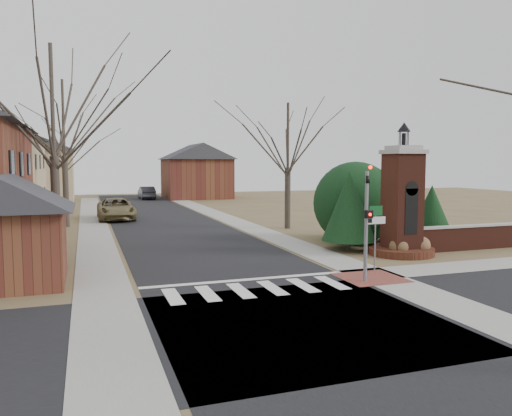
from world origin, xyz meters
name	(u,v)px	position (x,y,z in m)	size (l,w,h in m)	color
ground	(264,295)	(0.00, 0.00, 0.00)	(120.00, 120.00, 0.00)	brown
main_street	(166,223)	(0.00, 22.00, 0.01)	(8.00, 70.00, 0.01)	black
cross_street	(300,321)	(0.00, -3.00, 0.01)	(120.00, 8.00, 0.01)	black
crosswalk_zone	(257,289)	(0.00, 0.80, 0.01)	(8.00, 2.20, 0.02)	silver
stop_bar	(244,280)	(0.00, 2.30, 0.01)	(8.00, 0.35, 0.02)	silver
sidewalk_right_main	(231,220)	(5.20, 22.00, 0.01)	(2.00, 60.00, 0.02)	gray
sidewalk_left	(94,225)	(-5.20, 22.00, 0.01)	(2.00, 60.00, 0.02)	gray
curb_apron	(371,278)	(4.80, 1.00, 0.01)	(2.40, 2.40, 0.02)	brown
traffic_signal_pole	(367,214)	(4.30, 0.57, 2.59)	(0.28, 0.41, 4.50)	slate
sign_post	(375,225)	(5.59, 1.99, 1.95)	(0.90, 0.07, 2.75)	slate
brick_gate_monument	(402,211)	(9.00, 4.99, 2.17)	(3.20, 3.20, 6.47)	#4F2117
brick_garden_wall	(474,237)	(13.50, 5.00, 0.66)	(7.50, 0.50, 1.30)	#4F2117
garage_left	(5,225)	(-8.52, 4.49, 2.24)	(4.80, 4.80, 4.29)	brown
house_distant_left	(27,165)	(-12.01, 48.00, 4.25)	(10.80, 8.80, 8.53)	#C8B485
house_distant_right	(196,170)	(7.99, 47.99, 3.65)	(8.80, 8.80, 7.30)	brown
evergreen_near	(349,206)	(7.20, 7.00, 2.30)	(2.80, 2.80, 4.10)	#473D33
evergreen_mid	(391,197)	(10.50, 8.20, 2.60)	(3.40, 3.40, 4.70)	#473D33
evergreen_far	(431,210)	(12.50, 7.20, 1.90)	(2.40, 2.40, 3.30)	#473D33
evergreen_mass	(355,200)	(9.00, 9.50, 2.40)	(4.80, 4.80, 4.80)	black
bare_tree_0	(52,92)	(-7.00, 9.00, 7.70)	(8.05, 8.05, 11.15)	#473D33
bare_tree_1	(63,113)	(-7.00, 22.00, 8.03)	(8.40, 8.40, 11.64)	#473D33
bare_tree_2	(63,136)	(-7.50, 35.00, 7.03)	(7.35, 7.35, 10.19)	#473D33
bare_tree_3	(288,131)	(7.50, 16.00, 6.69)	(7.00, 7.00, 9.70)	#473D33
pickup_truck	(116,209)	(-3.40, 25.58, 0.85)	(2.82, 6.11, 1.70)	olive
distant_car	(147,193)	(1.60, 47.93, 0.80)	(1.69, 4.84, 1.60)	#303237
dry_shrub_left	(399,247)	(8.60, 4.60, 0.47)	(0.93, 0.93, 0.93)	brown
dry_shrub_right	(421,246)	(9.88, 4.60, 0.46)	(0.92, 0.92, 0.92)	brown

